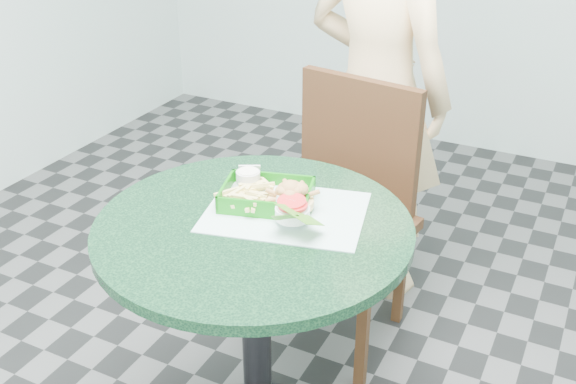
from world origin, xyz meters
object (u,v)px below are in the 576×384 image
at_px(dining_chair, 344,198).
at_px(sauce_ramekin, 255,181).
at_px(cafe_table, 255,284).
at_px(diner_person, 377,77).
at_px(food_basket, 267,205).
at_px(crab_sandwich, 285,204).

bearing_deg(dining_chair, sauce_ramekin, -89.76).
distance_m(cafe_table, dining_chair, 0.64).
bearing_deg(cafe_table, dining_chair, 90.20).
relative_size(diner_person, food_basket, 7.38).
distance_m(cafe_table, sauce_ramekin, 0.28).
relative_size(dining_chair, diner_person, 0.54).
xyz_separation_m(cafe_table, sauce_ramekin, (-0.08, 0.15, 0.22)).
bearing_deg(dining_chair, diner_person, 102.85).
distance_m(dining_chair, diner_person, 0.47).
bearing_deg(food_basket, crab_sandwich, -21.76).
bearing_deg(crab_sandwich, diner_person, 94.87).
distance_m(dining_chair, food_basket, 0.58).
height_order(food_basket, crab_sandwich, crab_sandwich).
bearing_deg(diner_person, crab_sandwich, 107.24).
relative_size(cafe_table, food_basket, 3.49).
xyz_separation_m(diner_person, crab_sandwich, (0.08, -0.89, -0.07)).
xyz_separation_m(dining_chair, sauce_ramekin, (-0.08, -0.48, 0.27)).
relative_size(food_basket, sauce_ramekin, 3.58).
distance_m(dining_chair, crab_sandwich, 0.62).
relative_size(cafe_table, crab_sandwich, 6.73).
xyz_separation_m(cafe_table, diner_person, (-0.02, 0.97, 0.29)).
xyz_separation_m(cafe_table, food_basket, (-0.02, 0.10, 0.19)).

